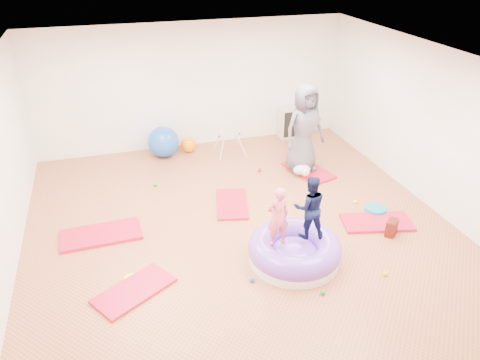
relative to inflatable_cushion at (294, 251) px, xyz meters
name	(u,v)px	position (x,y,z in m)	size (l,w,h in m)	color
room	(246,160)	(-0.53, 0.81, 1.23)	(7.01, 8.01, 2.81)	#B96838
gym_mat_front_left	(134,291)	(-2.41, -0.03, -0.15)	(1.11, 0.55, 0.05)	red
gym_mat_mid_left	(101,235)	(-2.79, 1.51, -0.15)	(1.29, 0.65, 0.05)	red
gym_mat_center_back	(232,204)	(-0.45, 1.85, -0.15)	(1.08, 0.54, 0.04)	red
gym_mat_right	(377,222)	(1.76, 0.53, -0.15)	(1.17, 0.59, 0.05)	red
gym_mat_rear_right	(308,171)	(1.45, 2.69, -0.15)	(1.13, 0.57, 0.05)	red
inflatable_cushion	(294,251)	(0.00, 0.00, 0.00)	(1.41, 1.41, 0.44)	white
child_pink	(278,214)	(-0.29, 0.00, 0.71)	(0.34, 0.23, 0.94)	#ED5B71
child_navy	(310,204)	(0.23, 0.07, 0.73)	(0.48, 0.38, 1.00)	black
adult_caregiver	(304,128)	(1.32, 2.77, 0.78)	(0.88, 0.57, 1.81)	#52515C
infant	(303,170)	(1.22, 2.49, -0.02)	(0.37, 0.37, 0.22)	silver
ball_pit_balls	(281,228)	(0.11, 0.82, -0.14)	(3.51, 3.88, 0.07)	blue
exercise_ball_blue	(163,142)	(-1.32, 4.33, 0.17)	(0.69, 0.69, 0.69)	blue
exercise_ball_orange	(189,144)	(-0.75, 4.41, 0.00)	(0.35, 0.35, 0.35)	#FC8600
infant_play_gym	(229,141)	(0.10, 3.99, 0.15)	(0.63, 0.60, 0.48)	beige
cube_shelf	(294,122)	(1.89, 4.60, 0.19)	(0.73, 0.36, 0.73)	beige
balance_disc	(375,210)	(1.94, 0.88, -0.13)	(0.37, 0.37, 0.08)	#0E8598
backpack	(391,228)	(1.79, 0.16, -0.04)	(0.24, 0.15, 0.28)	maroon
yellow_toy	(131,278)	(-2.42, 0.27, -0.16)	(0.20, 0.20, 0.03)	#FFFB00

